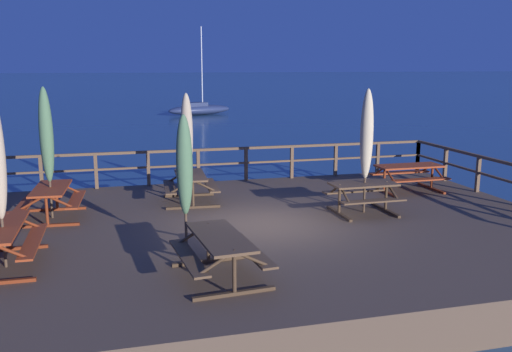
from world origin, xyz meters
The scene contains 14 objects.
ground_plane centered at (0.00, 0.00, 0.00)m, with size 600.00×600.00×0.00m, color navy.
wooden_deck centered at (0.00, 0.00, 0.40)m, with size 14.12×10.14×0.81m, color brown.
railing_waterside_far centered at (0.00, 4.92, 1.54)m, with size 13.92×0.10×1.09m.
picnic_table_mid_left centered at (-4.82, 1.82, 1.36)m, with size 1.51×1.93×0.78m.
picnic_table_back_right centered at (-1.63, -2.97, 1.37)m, with size 1.57×2.08×0.78m.
picnic_table_mid_right centered at (2.66, 0.34, 1.36)m, with size 1.65×1.42×0.78m.
picnic_table_front_left centered at (-1.35, 2.56, 1.36)m, with size 1.50×1.82×0.78m.
picnic_table_mid_centre centered at (-5.42, -1.38, 1.37)m, with size 1.42×2.21×0.78m.
picnic_table_back_left centered at (5.04, 2.29, 1.37)m, with size 1.93×1.41×0.78m.
patio_umbrella_tall_front centered at (-4.83, 1.86, 2.81)m, with size 0.32×0.32×3.16m.
patio_umbrella_tall_mid_right centered at (-2.01, -1.46, 2.54)m, with size 0.32×0.32×2.73m.
patio_umbrella_tall_back_right centered at (2.72, 0.40, 2.77)m, with size 0.32×0.32×3.09m.
patio_umbrella_tall_back_left centered at (-1.42, 2.51, 2.67)m, with size 0.32×0.32×2.93m.
sailboat_distant centered at (4.46, 37.60, 0.51)m, with size 6.23×3.36×7.72m.
Camera 1 is at (-3.35, -11.94, 4.47)m, focal length 38.82 mm.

